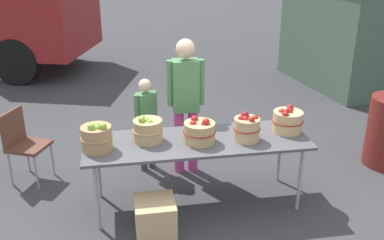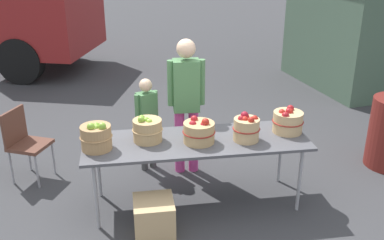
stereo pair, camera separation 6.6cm
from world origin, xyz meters
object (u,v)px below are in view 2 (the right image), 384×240
at_px(apple_basket_green_0, 96,137).
at_px(apple_basket_green_1, 147,130).
at_px(apple_basket_red_2, 288,121).
at_px(vendor_adult, 186,97).
at_px(child_customer, 147,117).
at_px(folding_chair, 24,139).
at_px(produce_crate, 154,218).
at_px(market_table, 196,144).
at_px(apple_basket_red_1, 246,128).
at_px(apple_basket_red_0, 199,132).

relative_size(apple_basket_green_0, apple_basket_green_1, 1.01).
bearing_deg(apple_basket_red_2, vendor_adult, 145.71).
bearing_deg(apple_basket_red_2, child_customer, 150.89).
relative_size(apple_basket_green_0, folding_chair, 0.37).
relative_size(apple_basket_red_2, produce_crate, 0.87).
bearing_deg(apple_basket_red_2, market_table, -176.67).
relative_size(apple_basket_green_1, apple_basket_red_1, 1.07).
bearing_deg(apple_basket_green_0, folding_chair, 134.91).
xyz_separation_m(apple_basket_green_0, folding_chair, (-0.89, 0.89, -0.37)).
relative_size(apple_basket_red_2, folding_chair, 0.39).
bearing_deg(produce_crate, apple_basket_red_2, 20.37).
relative_size(apple_basket_green_1, apple_basket_red_0, 0.94).
height_order(apple_basket_green_0, apple_basket_red_2, apple_basket_green_0).
bearing_deg(folding_chair, apple_basket_green_1, -94.35).
distance_m(apple_basket_red_0, produce_crate, 0.95).
xyz_separation_m(apple_basket_red_0, produce_crate, (-0.51, -0.44, -0.67)).
distance_m(market_table, apple_basket_red_2, 1.00).
bearing_deg(apple_basket_red_0, produce_crate, -138.94).
xyz_separation_m(apple_basket_red_1, vendor_adult, (-0.50, 0.81, 0.08)).
bearing_deg(apple_basket_red_0, child_customer, 117.45).
relative_size(market_table, apple_basket_red_0, 6.87).
bearing_deg(apple_basket_red_0, apple_basket_green_1, 167.46).
xyz_separation_m(vendor_adult, folding_chair, (-1.89, 0.11, -0.46)).
distance_m(apple_basket_green_1, folding_chair, 1.63).
height_order(apple_basket_red_0, apple_basket_red_2, apple_basket_red_2).
relative_size(market_table, child_customer, 1.98).
relative_size(market_table, apple_basket_red_2, 6.91).
xyz_separation_m(apple_basket_green_1, apple_basket_red_2, (1.48, -0.01, -0.00)).
bearing_deg(apple_basket_red_1, apple_basket_green_1, 171.98).
bearing_deg(apple_basket_green_0, child_customer, 59.45).
xyz_separation_m(apple_basket_green_0, apple_basket_red_1, (1.50, -0.02, 0.00)).
height_order(apple_basket_red_2, vendor_adult, vendor_adult).
relative_size(apple_basket_green_0, apple_basket_red_2, 0.95).
xyz_separation_m(market_table, apple_basket_green_1, (-0.49, 0.06, 0.16)).
bearing_deg(produce_crate, market_table, 45.03).
relative_size(apple_basket_red_2, child_customer, 0.29).
bearing_deg(produce_crate, apple_basket_green_1, 90.33).
distance_m(apple_basket_red_2, vendor_adult, 1.20).
distance_m(market_table, apple_basket_green_1, 0.52).
xyz_separation_m(market_table, child_customer, (-0.46, 0.86, -0.03)).
bearing_deg(child_customer, apple_basket_red_2, 124.08).
distance_m(apple_basket_green_1, apple_basket_red_1, 1.00).
xyz_separation_m(apple_basket_red_1, produce_crate, (-0.99, -0.42, -0.69)).
xyz_separation_m(apple_basket_red_1, child_customer, (-0.96, 0.94, -0.20)).
relative_size(apple_basket_green_0, apple_basket_red_1, 1.08).
height_order(vendor_adult, produce_crate, vendor_adult).
xyz_separation_m(apple_basket_red_1, apple_basket_red_2, (0.49, 0.13, -0.01)).
distance_m(apple_basket_red_0, apple_basket_red_2, 0.98).
xyz_separation_m(market_table, produce_crate, (-0.49, -0.49, -0.52)).
xyz_separation_m(market_table, apple_basket_red_2, (0.99, 0.06, 0.16)).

